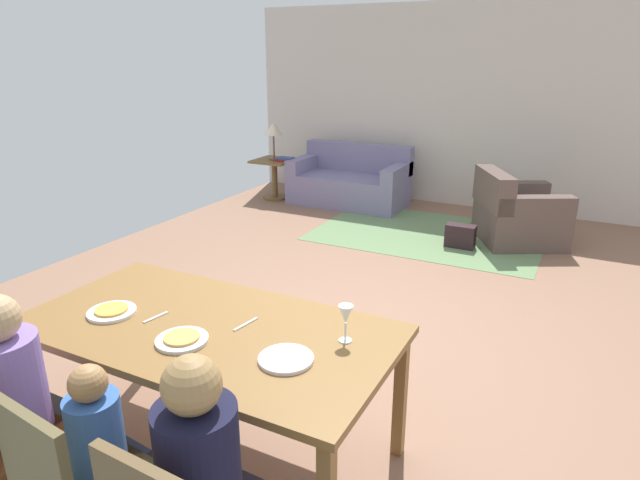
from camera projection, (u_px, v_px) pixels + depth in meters
ground_plane at (375, 297)px, 4.84m from camera, size 6.49×6.80×0.02m
back_wall at (473, 108)px, 7.29m from camera, size 6.49×0.10×2.70m
dining_table at (207, 337)px, 2.74m from camera, size 1.91×0.99×0.76m
plate_near_man at (112, 312)px, 2.84m from camera, size 0.25×0.25×0.02m
pizza_near_man at (111, 309)px, 2.84m from camera, size 0.17×0.17×0.01m
plate_near_child at (182, 340)px, 2.57m from camera, size 0.25×0.25×0.02m
pizza_near_child at (182, 337)px, 2.56m from camera, size 0.17×0.17×0.01m
plate_near_woman at (286, 359)px, 2.41m from camera, size 0.25×0.25×0.02m
wine_glass at (346, 316)px, 2.53m from camera, size 0.07×0.07×0.19m
fork at (156, 317)px, 2.80m from camera, size 0.04×0.15×0.01m
knife at (246, 324)px, 2.73m from camera, size 0.04×0.17×0.01m
person_man at (23, 412)px, 2.46m from camera, size 0.30×0.40×1.11m
dining_chair_child at (70, 480)px, 2.10m from camera, size 0.47×0.47×0.87m
person_child at (108, 466)px, 2.25m from camera, size 0.22×0.30×0.92m
area_rug at (428, 234)px, 6.49m from camera, size 2.60×1.80×0.01m
couch at (350, 182)px, 7.72m from camera, size 1.61×0.86×0.82m
armchair at (516, 215)px, 6.12m from camera, size 1.16×1.16×0.82m
side_table at (275, 173)px, 7.96m from camera, size 0.56×0.56×0.58m
table_lamp at (273, 130)px, 7.75m from camera, size 0.26×0.26×0.54m
book_lower at (282, 160)px, 7.78m from camera, size 0.22×0.16×0.03m
book_upper at (286, 158)px, 7.76m from camera, size 0.22×0.16×0.03m
handbag at (460, 236)px, 6.00m from camera, size 0.32×0.16×0.26m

